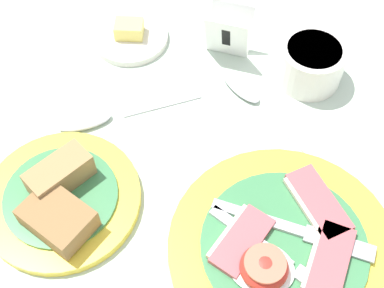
{
  "coord_description": "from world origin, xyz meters",
  "views": [
    {
      "loc": [
        0.06,
        -0.26,
        0.56
      ],
      "look_at": [
        -0.03,
        0.09,
        0.02
      ],
      "focal_mm": 50.0,
      "sensor_mm": 36.0,
      "label": 1
    }
  ],
  "objects": [
    {
      "name": "teaspoon_by_saucer",
      "position": [
        0.03,
        0.19,
        0.01
      ],
      "size": [
        0.16,
        0.13,
        0.01
      ],
      "rotation": [
        0.0,
        0.0,
        2.49
      ],
      "color": "silver",
      "rests_on": "ground_plane"
    },
    {
      "name": "number_card",
      "position": [
        -0.03,
        0.27,
        0.04
      ],
      "size": [
        0.06,
        0.05,
        0.07
      ],
      "rotation": [
        0.0,
        0.0,
        -0.04
      ],
      "color": "white",
      "rests_on": "ground_plane"
    },
    {
      "name": "ground_plane",
      "position": [
        0.0,
        0.0,
        0.0
      ],
      "size": [
        3.0,
        3.0,
        0.0
      ],
      "primitive_type": "plane",
      "color": "#B7CCB7"
    },
    {
      "name": "bread_plate",
      "position": [
        -0.16,
        -0.02,
        0.01
      ],
      "size": [
        0.19,
        0.19,
        0.05
      ],
      "color": "yellow",
      "rests_on": "ground_plane"
    },
    {
      "name": "sugar_cup",
      "position": [
        0.09,
        0.25,
        0.03
      ],
      "size": [
        0.09,
        0.09,
        0.06
      ],
      "color": "white",
      "rests_on": "ground_plane"
    },
    {
      "name": "breakfast_plate",
      "position": [
        0.1,
        -0.01,
        0.01
      ],
      "size": [
        0.26,
        0.26,
        0.04
      ],
      "color": "yellow",
      "rests_on": "ground_plane"
    },
    {
      "name": "teaspoon_near_cup",
      "position": [
        -0.16,
        0.12,
        0.01
      ],
      "size": [
        0.17,
        0.12,
        0.01
      ],
      "rotation": [
        0.0,
        0.0,
        3.71
      ],
      "color": "silver",
      "rests_on": "ground_plane"
    },
    {
      "name": "butter_dish",
      "position": [
        -0.17,
        0.26,
        0.01
      ],
      "size": [
        0.11,
        0.11,
        0.03
      ],
      "color": "silver",
      "rests_on": "ground_plane"
    }
  ]
}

